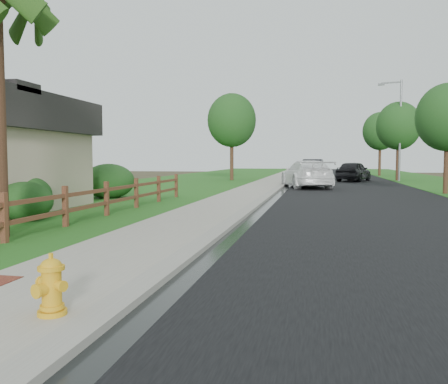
% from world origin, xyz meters
% --- Properties ---
extents(ground, '(120.00, 120.00, 0.00)m').
position_xyz_m(ground, '(0.00, 0.00, 0.00)').
color(ground, '#37301E').
extents(road, '(8.00, 90.00, 0.02)m').
position_xyz_m(road, '(4.60, 35.00, 0.01)').
color(road, black).
rests_on(road, ground).
extents(curb, '(0.40, 90.00, 0.12)m').
position_xyz_m(curb, '(0.40, 35.00, 0.06)').
color(curb, gray).
rests_on(curb, ground).
extents(wet_gutter, '(0.50, 90.00, 0.00)m').
position_xyz_m(wet_gutter, '(0.75, 35.00, 0.02)').
color(wet_gutter, black).
rests_on(wet_gutter, road).
extents(sidewalk, '(2.20, 90.00, 0.10)m').
position_xyz_m(sidewalk, '(-0.90, 35.00, 0.05)').
color(sidewalk, gray).
rests_on(sidewalk, ground).
extents(grass_strip, '(1.60, 90.00, 0.06)m').
position_xyz_m(grass_strip, '(-2.80, 35.00, 0.03)').
color(grass_strip, '#255A19').
rests_on(grass_strip, ground).
extents(lawn_near, '(9.00, 90.00, 0.04)m').
position_xyz_m(lawn_near, '(-8.00, 35.00, 0.02)').
color(lawn_near, '#255A19').
rests_on(lawn_near, ground).
extents(verge_far, '(6.00, 90.00, 0.04)m').
position_xyz_m(verge_far, '(11.50, 35.00, 0.02)').
color(verge_far, '#255A19').
rests_on(verge_far, ground).
extents(ranch_fence, '(0.12, 16.92, 1.10)m').
position_xyz_m(ranch_fence, '(-3.60, 6.40, 0.62)').
color(ranch_fence, '#432416').
rests_on(ranch_fence, ground).
extents(fire_hydrant, '(0.44, 0.36, 0.67)m').
position_xyz_m(fire_hydrant, '(-0.10, -1.22, 0.41)').
color(fire_hydrant, orange).
rests_on(fire_hydrant, sidewalk).
extents(white_suv, '(3.74, 6.17, 1.67)m').
position_xyz_m(white_suv, '(2.00, 23.80, 0.86)').
color(white_suv, white).
rests_on(white_suv, road).
extents(dark_car_mid, '(3.31, 5.00, 1.58)m').
position_xyz_m(dark_car_mid, '(5.46, 33.07, 0.81)').
color(dark_car_mid, black).
rests_on(dark_car_mid, road).
extents(dark_car_far, '(2.47, 5.47, 1.74)m').
position_xyz_m(dark_car_far, '(2.10, 42.26, 0.89)').
color(dark_car_far, black).
rests_on(dark_car_far, road).
extents(streetlight, '(1.81, 0.61, 7.94)m').
position_xyz_m(streetlight, '(8.82, 33.57, 4.50)').
color(streetlight, gray).
rests_on(streetlight, ground).
extents(boulder, '(1.44, 1.27, 0.80)m').
position_xyz_m(boulder, '(-6.00, 6.99, 0.40)').
color(boulder, brown).
rests_on(boulder, ground).
extents(shrub_b, '(2.16, 2.16, 1.29)m').
position_xyz_m(shrub_b, '(-6.50, 7.64, 0.64)').
color(shrub_b, '#1D4518').
rests_on(shrub_b, ground).
extents(shrub_c, '(1.99, 1.99, 1.14)m').
position_xyz_m(shrub_c, '(-5.55, 6.38, 0.57)').
color(shrub_c, '#1D4518').
rests_on(shrub_c, ground).
extents(shrub_d, '(2.70, 2.70, 1.57)m').
position_xyz_m(shrub_d, '(-6.50, 14.00, 0.79)').
color(shrub_d, '#1D4518').
rests_on(shrub_d, ground).
extents(tree_near_right, '(3.09, 3.09, 5.56)m').
position_xyz_m(tree_near_right, '(9.00, 19.75, 3.85)').
color(tree_near_right, '#372016').
rests_on(tree_near_right, ground).
extents(tree_mid_left, '(3.98, 3.98, 7.12)m').
position_xyz_m(tree_mid_left, '(-4.29, 32.61, 4.92)').
color(tree_mid_left, '#372016').
rests_on(tree_mid_left, ground).
extents(tree_mid_right, '(3.52, 3.52, 6.38)m').
position_xyz_m(tree_mid_right, '(9.00, 34.62, 4.43)').
color(tree_mid_right, '#372016').
rests_on(tree_mid_right, ground).
extents(tree_far_right, '(3.61, 3.61, 6.66)m').
position_xyz_m(tree_far_right, '(9.00, 46.09, 4.66)').
color(tree_far_right, '#372016').
rests_on(tree_far_right, ground).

